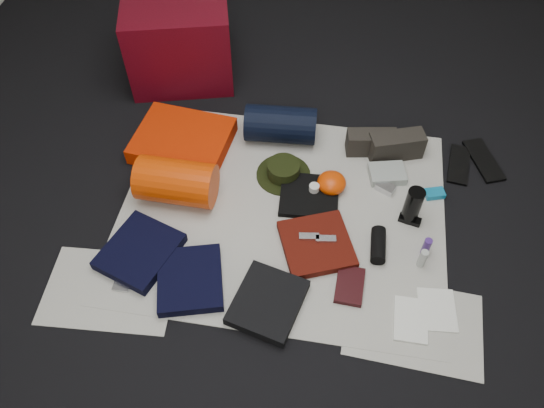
% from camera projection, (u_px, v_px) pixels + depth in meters
% --- Properties ---
extents(floor, '(4.50, 4.50, 0.02)m').
position_uv_depth(floor, '(282.00, 214.00, 2.65)').
color(floor, black).
rests_on(floor, ground).
extents(newspaper_mat, '(1.60, 1.30, 0.01)m').
position_uv_depth(newspaper_mat, '(282.00, 212.00, 2.64)').
color(newspaper_mat, silver).
rests_on(newspaper_mat, floor).
extents(newspaper_sheet_front_left, '(0.61, 0.44, 0.00)m').
position_uv_depth(newspaper_sheet_front_left, '(110.00, 289.00, 2.38)').
color(newspaper_sheet_front_left, silver).
rests_on(newspaper_sheet_front_left, floor).
extents(newspaper_sheet_front_right, '(0.60, 0.43, 0.00)m').
position_uv_depth(newspaper_sheet_front_right, '(414.00, 324.00, 2.28)').
color(newspaper_sheet_front_right, silver).
rests_on(newspaper_sheet_front_right, floor).
extents(red_cabinet, '(0.69, 0.62, 0.49)m').
position_uv_depth(red_cabinet, '(179.00, 40.00, 3.10)').
color(red_cabinet, '#510510').
rests_on(red_cabinet, floor).
extents(sleeping_pad, '(0.54, 0.46, 0.09)m').
position_uv_depth(sleeping_pad, '(183.00, 140.00, 2.88)').
color(sleeping_pad, red).
rests_on(sleeping_pad, newspaper_mat).
extents(stuff_sack, '(0.39, 0.23, 0.23)m').
position_uv_depth(stuff_sack, '(176.00, 182.00, 2.61)').
color(stuff_sack, '#CF3703').
rests_on(stuff_sack, newspaper_mat).
extents(sack_strap_left, '(0.02, 0.22, 0.22)m').
position_uv_depth(sack_strap_left, '(157.00, 180.00, 2.63)').
color(sack_strap_left, black).
rests_on(sack_strap_left, newspaper_mat).
extents(sack_strap_right, '(0.03, 0.22, 0.22)m').
position_uv_depth(sack_strap_right, '(196.00, 185.00, 2.61)').
color(sack_strap_right, black).
rests_on(sack_strap_right, newspaper_mat).
extents(navy_duffel, '(0.40, 0.23, 0.20)m').
position_uv_depth(navy_duffel, '(281.00, 125.00, 2.87)').
color(navy_duffel, black).
rests_on(navy_duffel, newspaper_mat).
extents(boonie_brim, '(0.34, 0.34, 0.01)m').
position_uv_depth(boonie_brim, '(283.00, 175.00, 2.78)').
color(boonie_brim, black).
rests_on(boonie_brim, newspaper_mat).
extents(boonie_crown, '(0.17, 0.17, 0.07)m').
position_uv_depth(boonie_crown, '(284.00, 169.00, 2.75)').
color(boonie_crown, black).
rests_on(boonie_crown, boonie_brim).
extents(hiking_boot_left, '(0.28, 0.14, 0.13)m').
position_uv_depth(hiking_boot_left, '(371.00, 142.00, 2.84)').
color(hiking_boot_left, '#2A2621').
rests_on(hiking_boot_left, newspaper_mat).
extents(hiking_boot_right, '(0.31, 0.20, 0.14)m').
position_uv_depth(hiking_boot_right, '(396.00, 146.00, 2.82)').
color(hiking_boot_right, '#2A2621').
rests_on(hiking_boot_right, newspaper_mat).
extents(flip_flop_left, '(0.14, 0.29, 0.02)m').
position_uv_depth(flip_flop_left, '(459.00, 165.00, 2.83)').
color(flip_flop_left, black).
rests_on(flip_flop_left, floor).
extents(flip_flop_right, '(0.21, 0.32, 0.02)m').
position_uv_depth(flip_flop_right, '(484.00, 160.00, 2.85)').
color(flip_flop_right, black).
rests_on(flip_flop_right, floor).
extents(trousers_navy_a, '(0.40, 0.42, 0.05)m').
position_uv_depth(trousers_navy_a, '(140.00, 251.00, 2.47)').
color(trousers_navy_a, black).
rests_on(trousers_navy_a, newspaper_mat).
extents(trousers_navy_b, '(0.36, 0.39, 0.05)m').
position_uv_depth(trousers_navy_b, '(190.00, 280.00, 2.38)').
color(trousers_navy_b, black).
rests_on(trousers_navy_b, newspaper_mat).
extents(trousers_charcoal, '(0.35, 0.38, 0.05)m').
position_uv_depth(trousers_charcoal, '(268.00, 302.00, 2.31)').
color(trousers_charcoal, black).
rests_on(trousers_charcoal, newspaper_mat).
extents(black_tshirt, '(0.31, 0.29, 0.03)m').
position_uv_depth(black_tshirt, '(309.00, 196.00, 2.68)').
color(black_tshirt, black).
rests_on(black_tshirt, newspaper_mat).
extents(red_shirt, '(0.41, 0.41, 0.04)m').
position_uv_depth(red_shirt, '(317.00, 244.00, 2.50)').
color(red_shirt, '#4B0F08').
rests_on(red_shirt, newspaper_mat).
extents(orange_stuff_sack, '(0.19, 0.19, 0.10)m').
position_uv_depth(orange_stuff_sack, '(332.00, 183.00, 2.69)').
color(orange_stuff_sack, '#CF3703').
rests_on(orange_stuff_sack, newspaper_mat).
extents(first_aid_pouch, '(0.21, 0.18, 0.05)m').
position_uv_depth(first_aid_pouch, '(387.00, 174.00, 2.76)').
color(first_aid_pouch, '#929A93').
rests_on(first_aid_pouch, newspaper_mat).
extents(water_bottle, '(0.09, 0.09, 0.21)m').
position_uv_depth(water_bottle, '(413.00, 206.00, 2.54)').
color(water_bottle, black).
rests_on(water_bottle, newspaper_mat).
extents(speaker, '(0.07, 0.18, 0.07)m').
position_uv_depth(speaker, '(378.00, 245.00, 2.48)').
color(speaker, black).
rests_on(speaker, newspaper_mat).
extents(compact_camera, '(0.11, 0.09, 0.04)m').
position_uv_depth(compact_camera, '(385.00, 188.00, 2.71)').
color(compact_camera, silver).
rests_on(compact_camera, newspaper_mat).
extents(cyan_case, '(0.11, 0.09, 0.03)m').
position_uv_depth(cyan_case, '(435.00, 194.00, 2.69)').
color(cyan_case, '#10729C').
rests_on(cyan_case, newspaper_mat).
extents(toiletry_purple, '(0.04, 0.04, 0.11)m').
position_uv_depth(toiletry_purple, '(426.00, 247.00, 2.45)').
color(toiletry_purple, '#452578').
rests_on(toiletry_purple, newspaper_mat).
extents(toiletry_clear, '(0.04, 0.04, 0.11)m').
position_uv_depth(toiletry_clear, '(423.00, 258.00, 2.42)').
color(toiletry_clear, '#A5AAA5').
rests_on(toiletry_clear, newspaper_mat).
extents(paperback_book, '(0.13, 0.19, 0.03)m').
position_uv_depth(paperback_book, '(350.00, 286.00, 2.38)').
color(paperback_book, black).
rests_on(paperback_book, newspaper_mat).
extents(map_booklet, '(0.14, 0.21, 0.01)m').
position_uv_depth(map_booklet, '(411.00, 320.00, 2.28)').
color(map_booklet, white).
rests_on(map_booklet, newspaper_mat).
extents(map_printout, '(0.18, 0.22, 0.01)m').
position_uv_depth(map_printout, '(437.00, 310.00, 2.31)').
color(map_printout, white).
rests_on(map_printout, newspaper_mat).
extents(sunglasses, '(0.11, 0.07, 0.03)m').
position_uv_depth(sunglasses, '(410.00, 220.00, 2.60)').
color(sunglasses, black).
rests_on(sunglasses, newspaper_mat).
extents(key_cluster, '(0.08, 0.08, 0.01)m').
position_uv_depth(key_cluster, '(122.00, 284.00, 2.39)').
color(key_cluster, silver).
rests_on(key_cluster, newspaper_mat).
extents(tape_roll, '(0.05, 0.05, 0.04)m').
position_uv_depth(tape_roll, '(314.00, 188.00, 2.67)').
color(tape_roll, silver).
rests_on(tape_roll, black_tshirt).
extents(energy_bar_a, '(0.10, 0.05, 0.01)m').
position_uv_depth(energy_bar_a, '(309.00, 236.00, 2.49)').
color(energy_bar_a, silver).
rests_on(energy_bar_a, red_shirt).
extents(energy_bar_b, '(0.10, 0.05, 0.01)m').
position_uv_depth(energy_bar_b, '(326.00, 239.00, 2.49)').
color(energy_bar_b, silver).
rests_on(energy_bar_b, red_shirt).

